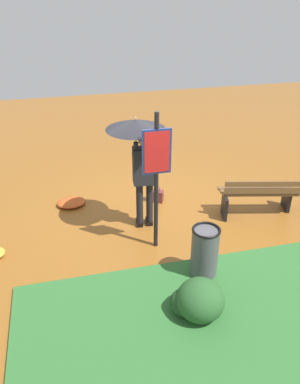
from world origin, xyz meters
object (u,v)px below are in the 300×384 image
object	(u,v)px
info_sign_post	(156,167)
handbag	(156,196)
person_with_umbrella	(140,146)
park_bench	(258,195)
trash_bin	(205,252)

from	to	relation	value
info_sign_post	handbag	xyz separation A→B (m)	(-0.36, -1.44, -1.32)
info_sign_post	person_with_umbrella	bearing A→B (deg)	-79.51
info_sign_post	park_bench	world-z (taller)	info_sign_post
person_with_umbrella	trash_bin	size ratio (longest dim) A/B	2.45
person_with_umbrella	info_sign_post	bearing A→B (deg)	100.49
info_sign_post	park_bench	size ratio (longest dim) A/B	1.62
person_with_umbrella	handbag	distance (m)	1.70
handbag	park_bench	world-z (taller)	park_bench
person_with_umbrella	park_bench	distance (m)	2.50
person_with_umbrella	handbag	size ratio (longest dim) A/B	5.53
person_with_umbrella	info_sign_post	size ratio (longest dim) A/B	0.89
info_sign_post	park_bench	distance (m)	2.41
info_sign_post	handbag	size ratio (longest dim) A/B	6.22
person_with_umbrella	info_sign_post	distance (m)	0.66
trash_bin	park_bench	bearing A→B (deg)	-138.44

